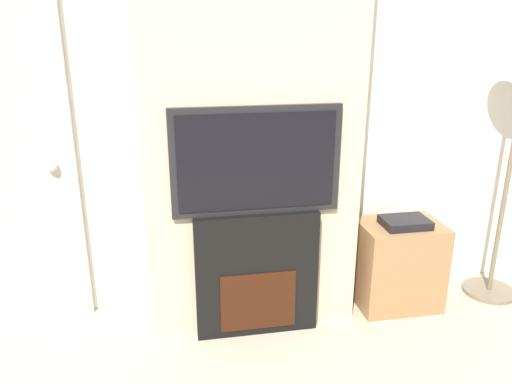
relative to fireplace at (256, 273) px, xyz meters
The scene contains 5 objects.
wall_back 1.07m from the fireplace, 90.00° to the left, with size 6.00×0.06×2.70m.
chimney_breast 1.01m from the fireplace, 90.00° to the left, with size 1.19×0.38×2.70m.
fireplace is the anchor object (origin of this frame).
television 0.66m from the fireplace, 90.00° to the right, with size 0.90×0.07×0.58m.
media_stand 0.93m from the fireplace, ahead, with size 0.50×0.36×0.60m.
Camera 1 is at (-0.45, -0.86, 1.71)m, focal length 35.00 mm.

